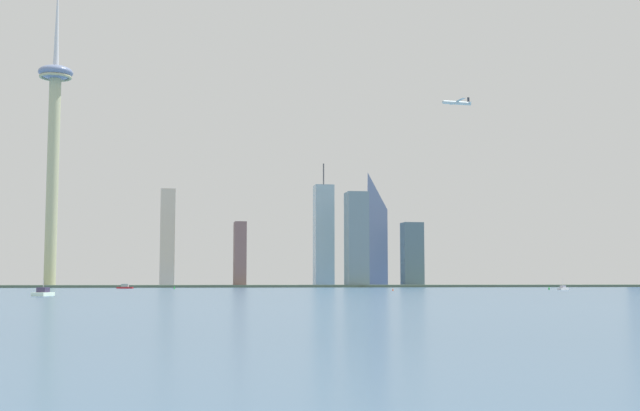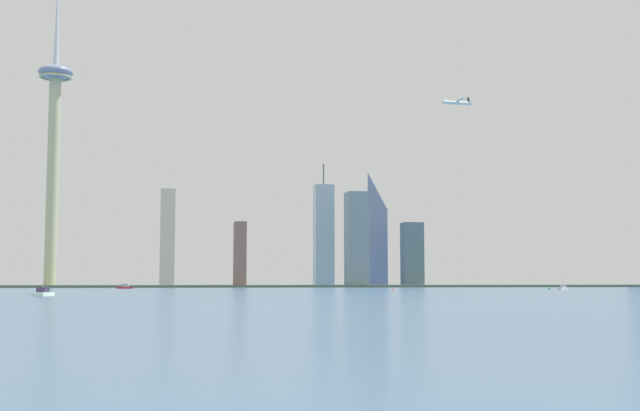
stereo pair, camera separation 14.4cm
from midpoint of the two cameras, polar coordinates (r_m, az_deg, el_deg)
ground_plane at (r=391.62m, az=20.92°, el=-5.85°), size 6000.00×6000.00×0.00m
waterfront_pier at (r=904.11m, az=3.09°, el=-5.50°), size 939.43×54.23×2.52m
observation_tower at (r=932.33m, az=-17.69°, el=5.00°), size 36.26×36.26×340.94m
skyscraper_0 at (r=947.88m, az=6.30°, el=-3.35°), size 22.38×20.64×72.30m
skyscraper_1 at (r=900.68m, az=2.50°, el=-2.33°), size 22.54×25.51×102.28m
skyscraper_2 at (r=966.59m, az=-10.36°, el=-2.19°), size 16.54×23.08×111.00m
skyscraper_3 at (r=981.72m, az=0.24°, el=-2.07°), size 22.06×22.34×145.15m
skyscraper_4 at (r=882.50m, az=-5.49°, el=-3.35°), size 12.32×24.18×68.62m
skyscraper_5 at (r=1009.16m, az=3.82°, el=-1.57°), size 23.98×21.38×142.86m
boat_0 at (r=668.71m, az=16.23°, el=-5.44°), size 11.55×9.64×8.65m
boat_1 at (r=768.93m, az=-13.17°, el=-5.43°), size 14.86×7.72×4.15m
boat_2 at (r=413.54m, az=-18.37°, el=-5.67°), size 8.84×15.81×7.56m
channel_buoy_0 at (r=594.39m, az=4.98°, el=-5.72°), size 1.03×1.03×1.97m
channel_buoy_1 at (r=688.33m, az=15.35°, el=-5.43°), size 1.50×1.50×2.94m
channel_buoy_2 at (r=728.27m, az=-9.91°, el=-5.51°), size 1.36×1.36×2.80m
airplane at (r=929.69m, az=9.27°, el=6.94°), size 33.79×33.84×8.82m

